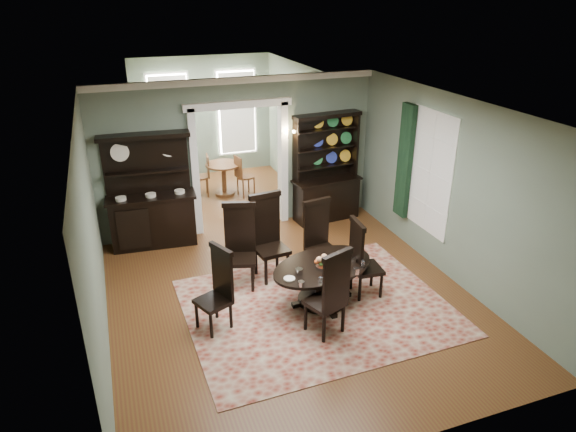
{
  "coord_description": "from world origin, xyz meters",
  "views": [
    {
      "loc": [
        -2.38,
        -6.39,
        4.48
      ],
      "look_at": [
        0.14,
        0.6,
        1.18
      ],
      "focal_mm": 32.0,
      "sensor_mm": 36.0,
      "label": 1
    }
  ],
  "objects_px": {
    "dining_table": "(322,276)",
    "welsh_dresser": "(326,182)",
    "sideboard": "(152,207)",
    "parlor_table": "(224,175)"
  },
  "relations": [
    {
      "from": "parlor_table",
      "to": "welsh_dresser",
      "type": "bearing_deg",
      "value": -50.15
    },
    {
      "from": "sideboard",
      "to": "parlor_table",
      "type": "xyz_separation_m",
      "value": [
        1.84,
        2.04,
        -0.25
      ]
    },
    {
      "from": "dining_table",
      "to": "sideboard",
      "type": "relative_size",
      "value": 0.91
    },
    {
      "from": "dining_table",
      "to": "parlor_table",
      "type": "relative_size",
      "value": 2.34
    },
    {
      "from": "welsh_dresser",
      "to": "parlor_table",
      "type": "xyz_separation_m",
      "value": [
        -1.7,
        2.04,
        -0.31
      ]
    },
    {
      "from": "dining_table",
      "to": "welsh_dresser",
      "type": "height_order",
      "value": "welsh_dresser"
    },
    {
      "from": "dining_table",
      "to": "sideboard",
      "type": "bearing_deg",
      "value": 110.07
    },
    {
      "from": "welsh_dresser",
      "to": "dining_table",
      "type": "bearing_deg",
      "value": -120.27
    },
    {
      "from": "sideboard",
      "to": "welsh_dresser",
      "type": "bearing_deg",
      "value": 4.71
    },
    {
      "from": "parlor_table",
      "to": "dining_table",
      "type": "bearing_deg",
      "value": -85.97
    }
  ]
}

